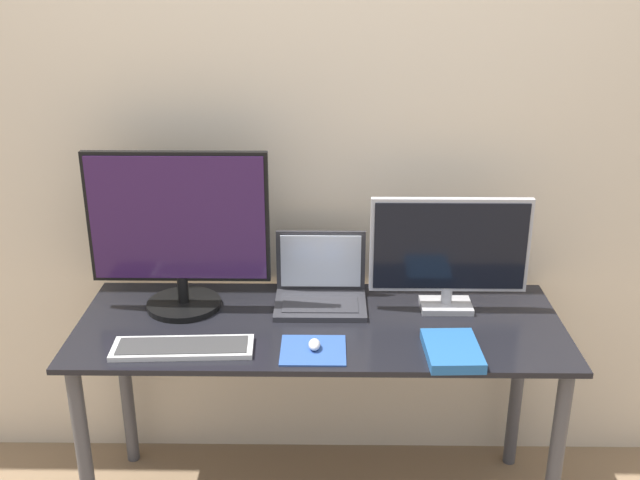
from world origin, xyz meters
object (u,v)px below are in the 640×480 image
laptop (320,286)px  keyboard (183,348)px  mouse (314,344)px  book (452,351)px  monitor_left (179,231)px  monitor_right (449,251)px

laptop → keyboard: laptop is taller
mouse → book: size_ratio=0.25×
monitor_left → laptop: 0.51m
book → laptop: bearing=138.1°
monitor_left → laptop: (0.45, 0.04, -0.22)m
monitor_left → monitor_right: bearing=0.0°
keyboard → book: 0.80m
laptop → keyboard: 0.53m
laptop → mouse: size_ratio=5.35×
laptop → book: 0.53m
monitor_left → monitor_right: monitor_left is taller
monitor_left → book: (0.85, -0.31, -0.26)m
monitor_left → laptop: bearing=5.5°
monitor_left → book: bearing=-20.1°
monitor_right → laptop: monitor_right is taller
keyboard → monitor_right: bearing=19.4°
keyboard → book: bearing=-1.4°
monitor_right → keyboard: (-0.83, -0.29, -0.20)m
keyboard → laptop: bearing=39.5°
mouse → monitor_right: bearing=33.4°
mouse → book: bearing=-3.6°
monitor_right → mouse: bearing=-146.6°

